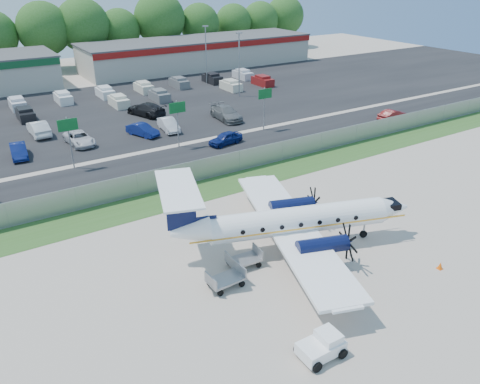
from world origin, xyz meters
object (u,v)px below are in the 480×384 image
baggage_cart_far (244,259)px  pushback_tug (323,345)px  aircraft (293,221)px  baggage_cart_near (226,279)px

baggage_cart_far → pushback_tug: bearing=-95.6°
aircraft → baggage_cart_near: aircraft is taller
aircraft → baggage_cart_far: (-3.95, -0.16, -1.54)m
pushback_tug → baggage_cart_near: size_ratio=1.01×
baggage_cart_far → aircraft: bearing=2.3°
baggage_cart_near → baggage_cart_far: (2.04, 1.18, -0.01)m
aircraft → pushback_tug: 9.95m
baggage_cart_near → baggage_cart_far: bearing=30.0°
aircraft → baggage_cart_near: bearing=-167.4°
baggage_cart_far → baggage_cart_near: bearing=-150.0°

